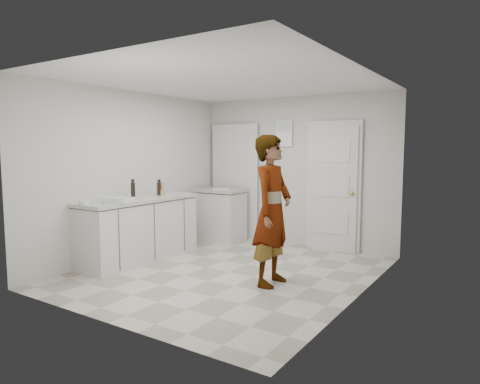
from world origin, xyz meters
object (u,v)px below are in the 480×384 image
Objects in this scene: person at (272,210)px; baking_dish at (118,200)px; oil_cruet_a at (159,187)px; oil_cruet_b at (133,189)px; egg_bowl at (84,203)px; cake_mix_box at (160,189)px; spice_jar at (162,193)px.

baking_dish is at bearing 102.47° from person.
oil_cruet_a is 0.88× the size of oil_cruet_b.
oil_cruet_a is at bearing 88.73° from egg_bowl.
person is at bearing 3.67° from oil_cruet_b.
oil_cruet_a is 1.36m from egg_bowl.
person reaches higher than oil_cruet_b.
oil_cruet_b reaches higher than egg_bowl.
person is at bearing 23.86° from egg_bowl.
oil_cruet_a is at bearing 99.23° from baking_dish.
oil_cruet_a reaches higher than cake_mix_box.
spice_jar is at bearing 94.24° from baking_dish.
person is 22.74× the size of spice_jar.
cake_mix_box is at bearing 87.59° from oil_cruet_b.
oil_cruet_b is 0.85m from egg_bowl.
person is at bearing -9.19° from spice_jar.
baking_dish is (0.15, -0.95, -0.09)m from oil_cruet_a.
person is 4.38× the size of baking_dish.
egg_bowl is at bearing 110.45° from person.
oil_cruet_a is (0.01, -0.03, 0.02)m from cake_mix_box.
egg_bowl is (-0.12, -1.32, -0.02)m from spice_jar.
spice_jar is 0.28× the size of oil_cruet_b.
egg_bowl is (-0.03, -1.35, -0.09)m from oil_cruet_a.
oil_cruet_b is (-2.22, -0.14, 0.16)m from person.
cake_mix_box reaches higher than egg_bowl.
person is 2.14m from spice_jar.
oil_cruet_a is 0.51m from oil_cruet_b.
baking_dish is (0.07, -0.92, -0.01)m from spice_jar.
egg_bowl is (-0.00, -0.84, -0.11)m from oil_cruet_b.
spice_jar reaches higher than egg_bowl.
spice_jar is 0.92m from baking_dish.
person reaches higher than cake_mix_box.
spice_jar is 0.12m from oil_cruet_a.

